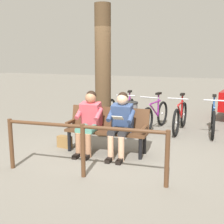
% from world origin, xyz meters
% --- Properties ---
extents(ground_plane, '(40.00, 40.00, 0.00)m').
position_xyz_m(ground_plane, '(0.00, 0.00, 0.00)').
color(ground_plane, slate).
extents(bench, '(1.62, 0.55, 0.87)m').
position_xyz_m(bench, '(0.04, 0.03, 0.51)').
color(bench, '#51331E').
rests_on(bench, ground).
extents(person_reading, '(0.50, 0.78, 1.20)m').
position_xyz_m(person_reading, '(-0.29, 0.18, 0.66)').
color(person_reading, '#334772').
rests_on(person_reading, ground).
extents(person_companion, '(0.50, 0.78, 1.20)m').
position_xyz_m(person_companion, '(0.35, 0.21, 0.66)').
color(person_companion, '#D84C59').
rests_on(person_companion, ground).
extents(handbag, '(0.32, 0.18, 0.24)m').
position_xyz_m(handbag, '(0.95, 0.16, 0.12)').
color(handbag, olive).
rests_on(handbag, ground).
extents(tree_trunk, '(0.37, 0.37, 3.01)m').
position_xyz_m(tree_trunk, '(0.60, -1.05, 1.50)').
color(tree_trunk, '#4C3823').
rests_on(tree_trunk, ground).
extents(litter_bin, '(0.41, 0.41, 0.81)m').
position_xyz_m(litter_bin, '(-0.01, -1.15, 0.41)').
color(litter_bin, slate).
rests_on(litter_bin, ground).
extents(bicycle_orange, '(0.48, 1.68, 0.94)m').
position_xyz_m(bicycle_orange, '(-1.84, -2.06, 0.36)').
color(bicycle_orange, black).
rests_on(bicycle_orange, ground).
extents(bicycle_blue, '(0.48, 1.68, 0.94)m').
position_xyz_m(bicycle_blue, '(-1.07, -2.03, 0.36)').
color(bicycle_blue, black).
rests_on(bicycle_blue, ground).
extents(bicycle_purple, '(0.48, 1.67, 0.94)m').
position_xyz_m(bicycle_purple, '(-0.45, -1.97, 0.36)').
color(bicycle_purple, black).
rests_on(bicycle_purple, ground).
extents(bicycle_silver, '(0.48, 1.67, 0.94)m').
position_xyz_m(bicycle_silver, '(0.31, -2.09, 0.36)').
color(bicycle_silver, black).
rests_on(bicycle_silver, ground).
extents(bicycle_black, '(0.48, 1.68, 0.94)m').
position_xyz_m(bicycle_black, '(0.89, -1.87, 0.36)').
color(bicycle_black, black).
rests_on(bicycle_black, ground).
extents(railing_fence, '(2.63, 0.30, 0.85)m').
position_xyz_m(railing_fence, '(-0.08, 1.32, 0.58)').
color(railing_fence, '#51331E').
rests_on(railing_fence, ground).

